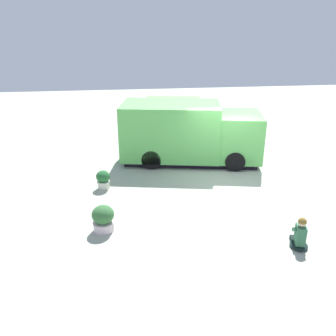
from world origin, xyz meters
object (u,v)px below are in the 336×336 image
(planter_flowering_near, at_px, (103,179))
(planter_flowering_far, at_px, (103,218))
(person_customer, at_px, (300,235))
(food_truck, at_px, (188,134))

(planter_flowering_near, xyz_separation_m, planter_flowering_far, (-2.75, -0.09, 0.03))
(planter_flowering_near, bearing_deg, person_customer, -129.95)
(food_truck, relative_size, planter_flowering_near, 9.02)
(food_truck, relative_size, person_customer, 6.97)
(planter_flowering_far, bearing_deg, planter_flowering_near, 1.86)
(food_truck, distance_m, planter_flowering_near, 4.17)
(food_truck, height_order, planter_flowering_near, food_truck)
(food_truck, xyz_separation_m, planter_flowering_near, (-2.32, 3.37, -0.80))
(planter_flowering_near, height_order, planter_flowering_far, planter_flowering_far)
(person_customer, bearing_deg, planter_flowering_near, 50.05)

